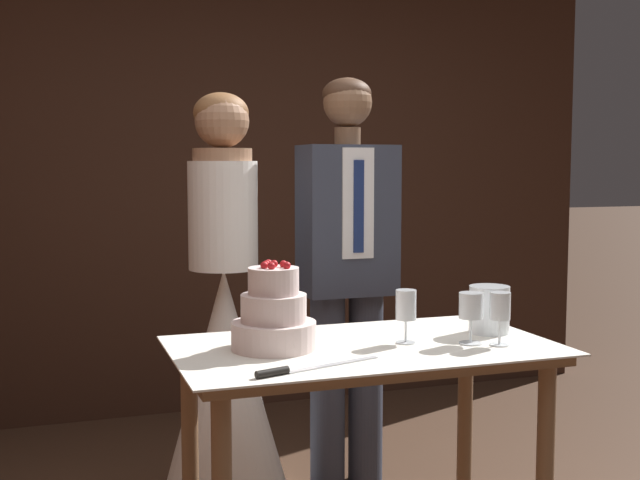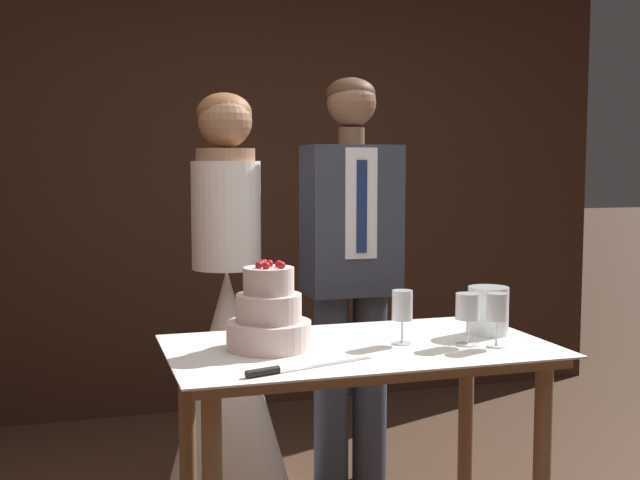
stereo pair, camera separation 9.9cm
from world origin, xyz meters
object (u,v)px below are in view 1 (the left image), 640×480
bride (225,353)px  tiered_cake (274,317)px  wine_glass_middle (500,308)px  cake_knife (295,369)px  wine_glass_far (471,307)px  groom (347,261)px  wine_glass_near (406,308)px  hurricane_candle (489,311)px  cake_table (363,382)px

bride → tiered_cake: bearing=-91.1°
wine_glass_middle → bride: bearing=124.2°
cake_knife → bride: bride is taller
wine_glass_far → bride: bearing=122.3°
groom → tiered_cake: bearing=-124.4°
tiered_cake → wine_glass_far: 0.63m
bride → groom: size_ratio=0.96×
cake_knife → wine_glass_far: (0.63, 0.15, 0.11)m
tiered_cake → wine_glass_near: size_ratio=1.60×
bride → wine_glass_near: bearing=-64.9°
hurricane_candle → tiered_cake: bearing=179.4°
tiered_cake → hurricane_candle: tiered_cake is taller
wine_glass_near → wine_glass_far: size_ratio=1.04×
cake_knife → wine_glass_far: bearing=-3.1°
cake_knife → groom: groom is taller
wine_glass_far → groom: size_ratio=0.09×
hurricane_candle → bride: (-0.74, 0.82, -0.27)m
tiered_cake → wine_glass_far: tiered_cake is taller
groom → wine_glass_far: bearing=-86.2°
hurricane_candle → wine_glass_near: bearing=-171.1°
cake_knife → wine_glass_middle: (0.71, 0.10, 0.11)m
cake_table → wine_glass_middle: wine_glass_middle is taller
wine_glass_far → groom: bearing=93.8°
hurricane_candle → groom: size_ratio=0.09×
hurricane_candle → bride: bride is taller
wine_glass_far → cake_knife: bearing=-166.4°
cake_table → bride: bride is taller
wine_glass_near → wine_glass_middle: wine_glass_near is taller
wine_glass_middle → groom: size_ratio=0.10×
wine_glass_middle → wine_glass_far: 0.09m
tiered_cake → bride: bride is taller
cake_knife → wine_glass_near: wine_glass_near is taller
wine_glass_middle → hurricane_candle: (0.07, 0.18, -0.04)m
wine_glass_near → wine_glass_far: (0.19, -0.08, 0.00)m
wine_glass_middle → wine_glass_far: wine_glass_middle is taller
cake_table → tiered_cake: (-0.28, 0.04, 0.22)m
wine_glass_near → hurricane_candle: (0.34, 0.05, -0.04)m
wine_glass_far → hurricane_candle: size_ratio=1.03×
cake_knife → bride: bearing=71.4°
wine_glass_near → hurricane_candle: 0.34m
wine_glass_far → hurricane_candle: wine_glass_far is taller
cake_knife → groom: size_ratio=0.23×
wine_glass_middle → groom: groom is taller
cake_table → bride: (-0.27, 0.85, -0.08)m
cake_table → groom: groom is taller
wine_glass_near → wine_glass_far: wine_glass_near is taller
wine_glass_near → wine_glass_middle: bearing=-25.0°
tiered_cake → wine_glass_far: size_ratio=1.67×
cake_knife → cake_table: bearing=22.9°
cake_table → wine_glass_middle: 0.50m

